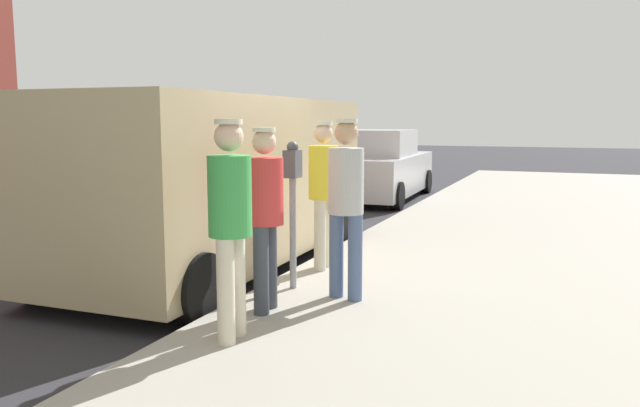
% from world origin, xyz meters
% --- Properties ---
extents(ground_plane, '(80.00, 80.00, 0.00)m').
position_xyz_m(ground_plane, '(0.00, 0.00, 0.00)').
color(ground_plane, '#2D2D33').
extents(sidewalk_slab, '(5.00, 32.00, 0.15)m').
position_xyz_m(sidewalk_slab, '(3.50, 0.00, 0.07)').
color(sidewalk_slab, '#9E998E').
rests_on(sidewalk_slab, ground).
extents(parking_meter_near, '(0.14, 0.18, 1.52)m').
position_xyz_m(parking_meter_near, '(1.35, -0.37, 1.18)').
color(parking_meter_near, gray).
rests_on(parking_meter_near, sidewalk_slab).
extents(pedestrian_in_yellow, '(0.34, 0.36, 1.71)m').
position_xyz_m(pedestrian_in_yellow, '(1.31, 0.57, 1.13)').
color(pedestrian_in_yellow, beige).
rests_on(pedestrian_in_yellow, sidewalk_slab).
extents(pedestrian_in_gray, '(0.35, 0.34, 1.75)m').
position_xyz_m(pedestrian_in_gray, '(1.98, -0.53, 1.15)').
color(pedestrian_in_gray, '#4C608C').
rests_on(pedestrian_in_gray, sidewalk_slab).
extents(pedestrian_in_green, '(0.34, 0.36, 1.74)m').
position_xyz_m(pedestrian_in_green, '(1.54, -1.95, 1.15)').
color(pedestrian_in_green, beige).
rests_on(pedestrian_in_green, sidewalk_slab).
extents(pedestrian_in_red, '(0.34, 0.36, 1.67)m').
position_xyz_m(pedestrian_in_red, '(1.44, -1.18, 1.10)').
color(pedestrian_in_red, '#383D47').
rests_on(pedestrian_in_red, sidewalk_slab).
extents(parked_van, '(2.18, 5.22, 2.15)m').
position_xyz_m(parked_van, '(-0.15, 0.70, 1.15)').
color(parked_van, tan).
rests_on(parked_van, ground).
extents(parked_sedan_ahead, '(2.07, 4.46, 1.65)m').
position_xyz_m(parked_sedan_ahead, '(-0.31, 8.16, 0.75)').
color(parked_sedan_ahead, '#BCBCC1').
rests_on(parked_sedan_ahead, ground).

